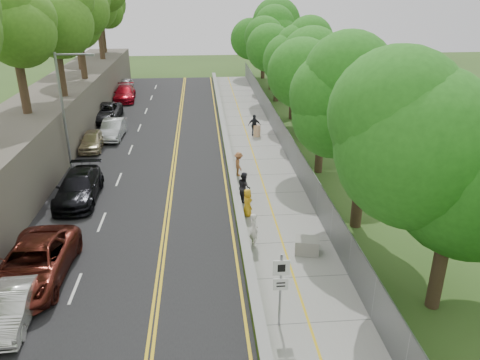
{
  "coord_description": "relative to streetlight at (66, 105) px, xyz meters",
  "views": [
    {
      "loc": [
        -1.62,
        -17.01,
        11.97
      ],
      "look_at": [
        0.5,
        8.0,
        1.4
      ],
      "focal_mm": 35.0,
      "sensor_mm": 36.0,
      "label": 1
    }
  ],
  "objects": [
    {
      "name": "painter_1",
      "position": [
        11.21,
        -11.15,
        -3.72
      ],
      "size": [
        0.55,
        0.72,
        1.75
      ],
      "primitive_type": "imported",
      "rotation": [
        0.0,
        0.0,
        1.8
      ],
      "color": "white",
      "rests_on": "sidewalk"
    },
    {
      "name": "car_6",
      "position": [
        -0.14,
        12.77,
        -3.82
      ],
      "size": [
        2.61,
        5.63,
        1.56
      ],
      "primitive_type": "imported",
      "rotation": [
        0.0,
        0.0,
        0.0
      ],
      "color": "black",
      "rests_on": "road"
    },
    {
      "name": "person_far",
      "position": [
        13.26,
        6.72,
        -3.67
      ],
      "size": [
        1.14,
        0.64,
        1.83
      ],
      "primitive_type": "imported",
      "rotation": [
        0.0,
        0.0,
        2.95
      ],
      "color": "black",
      "rests_on": "sidewalk"
    },
    {
      "name": "chainlink_fence",
      "position": [
        15.11,
        1.0,
        -3.64
      ],
      "size": [
        0.04,
        66.0,
        2.0
      ],
      "primitive_type": "cube",
      "color": "slate",
      "rests_on": "ground"
    },
    {
      "name": "car_2",
      "position": [
        1.46,
        -13.21,
        -3.76
      ],
      "size": [
        2.91,
        6.08,
        1.67
      ],
      "primitive_type": "imported",
      "rotation": [
        0.0,
        0.0,
        -0.02
      ],
      "color": "#551C14",
      "rests_on": "road"
    },
    {
      "name": "car_7",
      "position": [
        0.51,
        20.83,
        -3.82
      ],
      "size": [
        2.58,
        5.54,
        1.57
      ],
      "primitive_type": "imported",
      "rotation": [
        0.0,
        0.0,
        0.07
      ],
      "color": "maroon",
      "rests_on": "road"
    },
    {
      "name": "signpost",
      "position": [
        11.51,
        -17.02,
        -2.68
      ],
      "size": [
        0.62,
        0.09,
        3.1
      ],
      "color": "gray",
      "rests_on": "sidewalk"
    },
    {
      "name": "ground",
      "position": [
        10.46,
        -14.0,
        -4.64
      ],
      "size": [
        140.0,
        140.0,
        0.0
      ],
      "primitive_type": "plane",
      "color": "#33511E",
      "rests_on": "ground"
    },
    {
      "name": "streetlight",
      "position": [
        0.0,
        0.0,
        0.0
      ],
      "size": [
        2.52,
        0.22,
        8.0
      ],
      "color": "gray",
      "rests_on": "ground"
    },
    {
      "name": "car_5",
      "position": [
        1.46,
        7.25,
        -3.84
      ],
      "size": [
        1.74,
        4.64,
        1.51
      ],
      "primitive_type": "imported",
      "rotation": [
        0.0,
        0.0,
        -0.03
      ],
      "color": "silver",
      "rests_on": "road"
    },
    {
      "name": "jersey_barrier",
      "position": [
        10.71,
        1.0,
        -4.34
      ],
      "size": [
        0.42,
        66.0,
        0.6
      ],
      "primitive_type": "cube",
      "color": "#7BDC1A",
      "rests_on": "ground"
    },
    {
      "name": "sidewalk",
      "position": [
        13.01,
        1.0,
        -4.61
      ],
      "size": [
        4.2,
        66.0,
        0.05
      ],
      "primitive_type": "cube",
      "color": "gray",
      "rests_on": "ground"
    },
    {
      "name": "car_8",
      "position": [
        -0.14,
        25.78,
        -3.88
      ],
      "size": [
        1.76,
        4.27,
        1.45
      ],
      "primitive_type": "imported",
      "rotation": [
        0.0,
        0.0,
        -0.01
      ],
      "color": "silver",
      "rests_on": "road"
    },
    {
      "name": "car_4",
      "position": [
        0.33,
        4.44,
        -3.9
      ],
      "size": [
        1.76,
        4.15,
        1.4
      ],
      "primitive_type": "imported",
      "rotation": [
        0.0,
        0.0,
        0.03
      ],
      "color": "#C7B68F",
      "rests_on": "road"
    },
    {
      "name": "trees_embankment",
      "position": [
        -2.54,
        1.0,
        5.86
      ],
      "size": [
        6.4,
        66.0,
        13.0
      ],
      "primitive_type": null,
      "color": "#45831E",
      "rests_on": "rock_embankment"
    },
    {
      "name": "trees_fenceside",
      "position": [
        17.46,
        1.0,
        2.36
      ],
      "size": [
        7.0,
        66.0,
        14.0
      ],
      "primitive_type": null,
      "color": "#2E851F",
      "rests_on": "ground"
    },
    {
      "name": "construction_barrel",
      "position": [
        13.46,
        6.54,
        -4.11
      ],
      "size": [
        0.58,
        0.58,
        0.96
      ],
      "primitive_type": "cylinder",
      "color": "orange",
      "rests_on": "sidewalk"
    },
    {
      "name": "car_1",
      "position": [
        1.46,
        -15.92,
        -3.94
      ],
      "size": [
        1.63,
        4.1,
        1.33
      ],
      "primitive_type": "imported",
      "rotation": [
        0.0,
        0.0,
        0.06
      ],
      "color": "silver",
      "rests_on": "road"
    },
    {
      "name": "road",
      "position": [
        5.06,
        1.0,
        -4.62
      ],
      "size": [
        11.2,
        66.0,
        0.04
      ],
      "primitive_type": "cube",
      "color": "black",
      "rests_on": "ground"
    },
    {
      "name": "painter_0",
      "position": [
        11.21,
        -7.89,
        -3.8
      ],
      "size": [
        0.7,
        0.88,
        1.58
      ],
      "primitive_type": "imported",
      "rotation": [
        0.0,
        0.0,
        1.86
      ],
      "color": "gold",
      "rests_on": "sidewalk"
    },
    {
      "name": "painter_3",
      "position": [
        11.21,
        -2.0,
        -3.78
      ],
      "size": [
        0.76,
        1.13,
        1.63
      ],
      "primitive_type": "imported",
      "rotation": [
        0.0,
        0.0,
        1.73
      ],
      "color": "#9C5D34",
      "rests_on": "sidewalk"
    },
    {
      "name": "car_3",
      "position": [
        1.46,
        -4.98,
        -3.79
      ],
      "size": [
        2.39,
        5.62,
        1.62
      ],
      "primitive_type": "imported",
      "rotation": [
        0.0,
        0.0,
        0.02
      ],
      "color": "black",
      "rests_on": "road"
    },
    {
      "name": "concrete_block",
      "position": [
        13.66,
        -12.03,
        -4.22
      ],
      "size": [
        1.28,
        1.07,
        0.75
      ],
      "primitive_type": "cube",
      "rotation": [
        0.0,
        0.0,
        -0.23
      ],
      "color": "gray",
      "rests_on": "sidewalk"
    },
    {
      "name": "painter_2",
      "position": [
        11.21,
        -5.97,
        -3.69
      ],
      "size": [
        0.86,
        1.01,
        1.8
      ],
      "primitive_type": "imported",
      "rotation": [
        0.0,
        0.0,
        1.8
      ],
      "color": "black",
      "rests_on": "sidewalk"
    },
    {
      "name": "rock_embankment",
      "position": [
        -3.04,
        1.0,
        -2.64
      ],
      "size": [
        5.0,
        66.0,
        4.0
      ],
      "primitive_type": "cube",
      "color": "#595147",
      "rests_on": "ground"
    }
  ]
}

